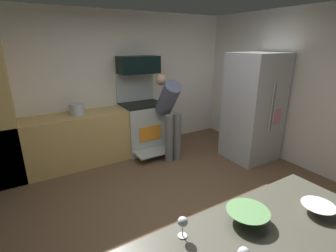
# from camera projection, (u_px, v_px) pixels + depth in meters

# --- Properties ---
(ground_plane) EXTENTS (5.20, 4.80, 0.02)m
(ground_plane) POSITION_uv_depth(u_px,v_px,m) (177.00, 211.00, 3.21)
(ground_plane) COLOR brown
(wall_back) EXTENTS (5.20, 0.12, 2.60)m
(wall_back) POSITION_uv_depth(u_px,v_px,m) (110.00, 84.00, 4.69)
(wall_back) COLOR silver
(wall_back) RESTS_ON ground
(wall_right) EXTENTS (0.12, 4.80, 2.60)m
(wall_right) POSITION_uv_depth(u_px,v_px,m) (310.00, 91.00, 4.03)
(wall_right) COLOR silver
(wall_right) RESTS_ON ground
(lower_cabinet_run) EXTENTS (2.40, 0.60, 0.90)m
(lower_cabinet_run) POSITION_uv_depth(u_px,v_px,m) (70.00, 142.00, 4.23)
(lower_cabinet_run) COLOR tan
(lower_cabinet_run) RESTS_ON ground
(oven_range) EXTENTS (0.76, 0.98, 1.50)m
(oven_range) POSITION_uv_depth(u_px,v_px,m) (143.00, 125.00, 4.87)
(oven_range) COLOR #B4BFBD
(oven_range) RESTS_ON ground
(microwave) EXTENTS (0.74, 0.38, 0.31)m
(microwave) POSITION_uv_depth(u_px,v_px,m) (138.00, 65.00, 4.58)
(microwave) COLOR black
(microwave) RESTS_ON oven_range
(refrigerator) EXTENTS (0.82, 0.79, 1.89)m
(refrigerator) POSITION_uv_depth(u_px,v_px,m) (253.00, 108.00, 4.43)
(refrigerator) COLOR #B4B7BD
(refrigerator) RESTS_ON ground
(person_cook) EXTENTS (0.31, 0.63, 1.52)m
(person_cook) POSITION_uv_depth(u_px,v_px,m) (169.00, 111.00, 4.40)
(person_cook) COLOR slate
(person_cook) RESTS_ON ground
(mixing_bowl_large) EXTENTS (0.29, 0.29, 0.08)m
(mixing_bowl_large) POSITION_uv_depth(u_px,v_px,m) (247.00, 216.00, 1.68)
(mixing_bowl_large) COLOR #619758
(mixing_bowl_large) RESTS_ON counter_island
(mixing_bowl_small) EXTENTS (0.23, 0.23, 0.06)m
(mixing_bowl_small) POSITION_uv_depth(u_px,v_px,m) (318.00, 209.00, 1.76)
(mixing_bowl_small) COLOR white
(mixing_bowl_small) RESTS_ON counter_island
(wine_glass_far) EXTENTS (0.07, 0.07, 0.14)m
(wine_glass_far) POSITION_uv_depth(u_px,v_px,m) (183.00, 223.00, 1.53)
(wine_glass_far) COLOR silver
(wine_glass_far) RESTS_ON counter_island
(stock_pot) EXTENTS (0.25, 0.25, 0.19)m
(stock_pot) POSITION_uv_depth(u_px,v_px,m) (77.00, 109.00, 4.15)
(stock_pot) COLOR #B4BBC5
(stock_pot) RESTS_ON lower_cabinet_run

